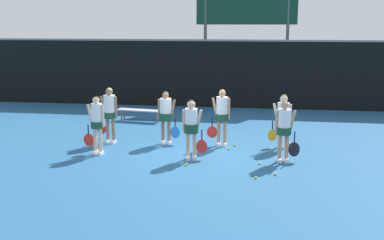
{
  "coord_description": "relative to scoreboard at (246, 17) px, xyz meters",
  "views": [
    {
      "loc": [
        1.75,
        -12.44,
        3.67
      ],
      "look_at": [
        -0.03,
        0.11,
        0.91
      ],
      "focal_mm": 42.0,
      "sensor_mm": 36.0,
      "label": 1
    }
  ],
  "objects": [
    {
      "name": "player_1",
      "position": [
        -1.2,
        -8.64,
        -2.91
      ],
      "size": [
        0.67,
        0.39,
        1.65
      ],
      "rotation": [
        0.0,
        0.0,
        0.17
      ],
      "color": "tan",
      "rests_on": "ground_plane"
    },
    {
      "name": "tennis_ball_1",
      "position": [
        -1.25,
        -9.23,
        -3.85
      ],
      "size": [
        0.07,
        0.07,
        0.07
      ],
      "primitive_type": "sphere",
      "color": "#CCE033",
      "rests_on": "ground_plane"
    },
    {
      "name": "bench_courtside",
      "position": [
        -3.81,
        -4.11,
        -3.51
      ],
      "size": [
        1.79,
        0.58,
        0.44
      ],
      "rotation": [
        0.0,
        0.0,
        -0.13
      ],
      "color": "#B2B2B7",
      "rests_on": "ground_plane"
    },
    {
      "name": "scoreboard",
      "position": [
        0.0,
        0.0,
        0.0
      ],
      "size": [
        4.41,
        0.15,
        4.91
      ],
      "color": "#515156",
      "rests_on": "ground_plane"
    },
    {
      "name": "tennis_ball_5",
      "position": [
        1.57,
        -6.72,
        -3.85
      ],
      "size": [
        0.07,
        0.07,
        0.07
      ],
      "primitive_type": "sphere",
      "color": "#CCE033",
      "rests_on": "ground_plane"
    },
    {
      "name": "tennis_ball_0",
      "position": [
        -0.09,
        -7.14,
        -3.85
      ],
      "size": [
        0.07,
        0.07,
        0.07
      ],
      "primitive_type": "sphere",
      "color": "#CCE033",
      "rests_on": "ground_plane"
    },
    {
      "name": "player_2",
      "position": [
        1.27,
        -8.52,
        -2.91
      ],
      "size": [
        0.68,
        0.39,
        1.66
      ],
      "rotation": [
        0.0,
        0.0,
        0.12
      ],
      "color": "tan",
      "rests_on": "ground_plane"
    },
    {
      "name": "tennis_ball_3",
      "position": [
        0.65,
        -8.87,
        -3.85
      ],
      "size": [
        0.07,
        0.07,
        0.07
      ],
      "primitive_type": "sphere",
      "color": "#CCE033",
      "rests_on": "ground_plane"
    },
    {
      "name": "player_0",
      "position": [
        -3.9,
        -8.54,
        -2.91
      ],
      "size": [
        0.64,
        0.35,
        1.68
      ],
      "rotation": [
        0.0,
        0.0,
        -0.1
      ],
      "color": "beige",
      "rests_on": "ground_plane"
    },
    {
      "name": "player_6",
      "position": [
        1.31,
        -7.16,
        -2.93
      ],
      "size": [
        0.67,
        0.4,
        1.61
      ],
      "rotation": [
        0.0,
        0.0,
        -0.2
      ],
      "color": "beige",
      "rests_on": "ground_plane"
    },
    {
      "name": "tennis_ball_4",
      "position": [
        0.55,
        -10.0,
        -3.85
      ],
      "size": [
        0.07,
        0.07,
        0.07
      ],
      "primitive_type": "sphere",
      "color": "#CCE033",
      "rests_on": "ground_plane"
    },
    {
      "name": "tennis_ball_6",
      "position": [
        -0.24,
        -7.57,
        -3.85
      ],
      "size": [
        0.07,
        0.07,
        0.07
      ],
      "primitive_type": "sphere",
      "color": "#CCE033",
      "rests_on": "ground_plane"
    },
    {
      "name": "ground_plane",
      "position": [
        -1.28,
        -7.88,
        -3.89
      ],
      "size": [
        140.0,
        140.0,
        0.0
      ],
      "primitive_type": "plane",
      "color": "#235684"
    },
    {
      "name": "tennis_ball_7",
      "position": [
        -4.58,
        -6.8,
        -3.85
      ],
      "size": [
        0.07,
        0.07,
        0.07
      ],
      "primitive_type": "sphere",
      "color": "#CCE033",
      "rests_on": "ground_plane"
    },
    {
      "name": "tennis_ball_2",
      "position": [
        1.03,
        -9.68,
        -3.85
      ],
      "size": [
        0.07,
        0.07,
        0.07
      ],
      "primitive_type": "sphere",
      "color": "#CCE033",
      "rests_on": "ground_plane"
    },
    {
      "name": "player_5",
      "position": [
        -0.5,
        -7.14,
        -2.86
      ],
      "size": [
        0.7,
        0.4,
        1.72
      ],
      "rotation": [
        0.0,
        0.0,
        -0.08
      ],
      "color": "tan",
      "rests_on": "ground_plane"
    },
    {
      "name": "fence_windscreen",
      "position": [
        -1.28,
        -0.86,
        -2.39
      ],
      "size": [
        60.0,
        0.08,
        2.96
      ],
      "color": "black",
      "rests_on": "ground_plane"
    },
    {
      "name": "player_3",
      "position": [
        -3.94,
        -7.28,
        -2.85
      ],
      "size": [
        0.7,
        0.41,
        1.73
      ],
      "rotation": [
        0.0,
        0.0,
        -0.15
      ],
      "color": "#8C664C",
      "rests_on": "ground_plane"
    },
    {
      "name": "player_4",
      "position": [
        -2.21,
        -7.14,
        -2.93
      ],
      "size": [
        0.69,
        0.41,
        1.63
      ],
      "rotation": [
        0.0,
        0.0,
        -0.04
      ],
      "color": "#8C664C",
      "rests_on": "ground_plane"
    }
  ]
}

